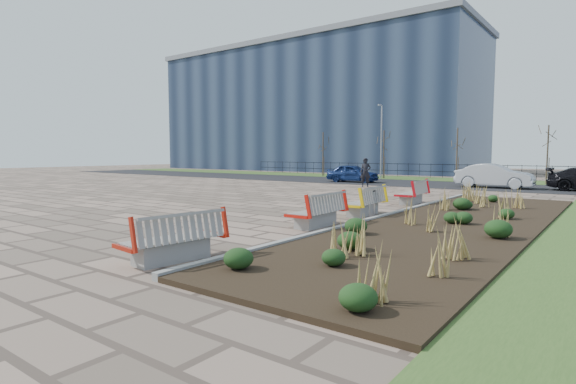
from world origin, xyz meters
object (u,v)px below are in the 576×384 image
Objects in this scene: car_silver at (494,176)px; lamp_west at (381,142)px; litter_bin at (368,203)px; car_blue at (353,173)px; bench_b at (316,210)px; bench_d at (411,192)px; pedestrian at (365,172)px; bench_a at (172,237)px; bench_c at (363,201)px.

car_silver is 0.74× the size of lamp_west.
litter_bin is 17.68m from car_blue.
car_blue is (-8.76, 18.36, 0.17)m from bench_b.
bench_d is 1.14× the size of pedestrian.
bench_d is at bearing -61.03° from lamp_west.
bench_a is at bearing -90.46° from bench_b.
car_blue is at bearing 124.69° from bench_d.
bench_a is 0.47× the size of car_silver.
litter_bin is 15.68m from car_silver.
lamp_west is (-9.14, 20.57, 2.61)m from litter_bin.
car_silver reaches higher than bench_b.
car_blue reaches higher than litter_bin.
pedestrian reaches higher than litter_bin.
car_silver is (0.84, 23.99, 0.26)m from bench_a.
pedestrian is at bearing 111.34° from bench_b.
pedestrian is at bearing 113.83° from bench_c.
bench_a is 5.24m from bench_b.
car_blue reaches higher than bench_b.
pedestrian reaches higher than bench_c.
bench_c is at bearing -66.48° from lamp_west.
lamp_west reaches higher than bench_d.
bench_a is at bearing -72.70° from lamp_west.
bench_d is 9.56m from pedestrian.
car_blue is at bearing 105.05° from pedestrian.
lamp_west is (-3.06, 8.79, 2.12)m from pedestrian.
bench_b is at bearing -92.72° from bench_c.
car_silver is at bearing 81.83° from bench_d.
car_blue is at bearing 115.05° from bench_b.
litter_bin is at bearing 176.14° from car_silver.
car_silver is at bearing -26.50° from lamp_west.
lamp_west is (-9.84, 4.91, 2.28)m from car_silver.
bench_d is 2.45× the size of litter_bin.
bench_d is 11.39m from car_silver.
lamp_west reaches higher than car_silver.
bench_c is at bearing -155.36° from car_blue.
car_blue is (-8.76, 10.97, 0.17)m from bench_d.
bench_b is 20.35m from car_blue.
car_silver is 11.23m from lamp_west.
car_silver is (0.84, 11.35, 0.26)m from bench_d.
bench_d is 0.35× the size of lamp_west.
bench_c is 0.47× the size of car_silver.
litter_bin is at bearing 86.99° from bench_b.
pedestrian is (-6.08, 11.78, 0.49)m from litter_bin.
lamp_west is at bearing -2.43° from car_blue.
bench_c is 0.19m from litter_bin.
bench_b is 1.00× the size of bench_d.
bench_a is 25.18m from car_blue.
litter_bin is at bearing -92.10° from bench_d.
pedestrian is 7.82m from car_silver.
lamp_west is (-9.00, 20.68, 2.54)m from bench_c.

